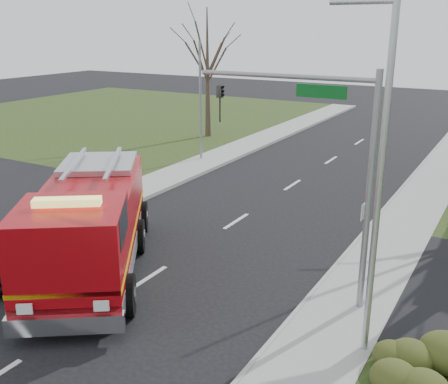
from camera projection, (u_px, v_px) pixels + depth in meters
The scene contains 10 objects.
ground at pixel (147, 279), 16.93m from camera, with size 120.00×120.00×0.00m, color black.
sidewalk_right at pixel (332, 330), 13.96m from camera, with size 2.40×80.00×0.15m, color gray.
sidewalk_left at pixel (17, 239), 19.86m from camera, with size 2.40×80.00×0.15m, color gray.
hedge_corner at pixel (440, 367), 11.64m from camera, with size 2.80×2.00×0.90m, color #313914.
bare_tree_left at pixel (207, 59), 36.50m from camera, with size 4.50×4.50×9.00m.
traffic_signal_mast at pixel (326, 145), 14.25m from camera, with size 5.29×0.18×6.80m.
streetlight_pole at pixel (377, 179), 11.73m from camera, with size 1.48×0.16×8.40m.
utility_pole_far at pixel (200, 103), 30.65m from camera, with size 0.14×0.14×7.00m, color gray.
fire_engine at pixel (89, 228), 16.95m from camera, with size 7.32×8.76×3.48m.
parked_car_maroon at pixel (28, 258), 17.00m from camera, with size 1.44×3.58×1.22m, color black.
Camera 1 is at (9.79, -11.98, 7.83)m, focal length 42.00 mm.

